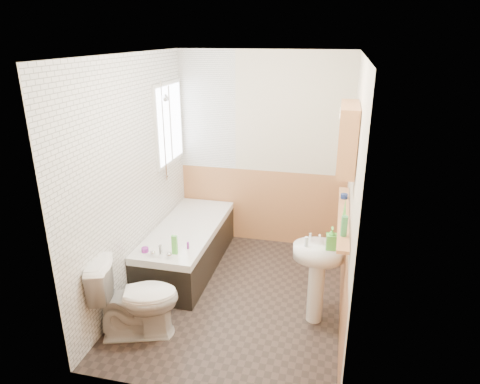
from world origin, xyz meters
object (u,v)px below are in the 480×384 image
toilet (136,298)px  pine_shelf (344,215)px  sink (317,268)px  bathtub (188,245)px  medicine_cabinet (347,138)px

toilet → pine_shelf: 2.06m
toilet → sink: sink is taller
sink → pine_shelf: bearing=21.6°
toilet → pine_shelf: pine_shelf is taller
toilet → sink: size_ratio=0.85×
sink → bathtub: bearing=144.8°
pine_shelf → medicine_cabinet: 0.73m
sink → pine_shelf: 0.56m
bathtub → medicine_cabinet: (1.74, -0.57, 1.55)m
bathtub → toilet: toilet is taller
bathtub → sink: size_ratio=1.88×
toilet → pine_shelf: (1.80, 0.72, 0.71)m
bathtub → pine_shelf: 2.04m
bathtub → toilet: size_ratio=2.20×
sink → toilet: bearing=-170.6°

